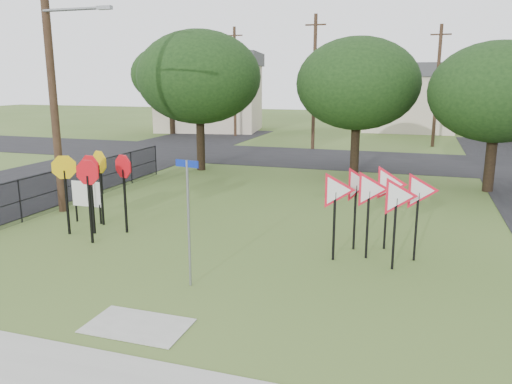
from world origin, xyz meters
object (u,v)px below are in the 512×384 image
stop_sign_cluster (94,175)px  info_board (87,195)px  street_name_sign (188,215)px  yield_sign_cluster (377,193)px

stop_sign_cluster → info_board: size_ratio=1.76×
stop_sign_cluster → info_board: 1.64m
street_name_sign → yield_sign_cluster: street_name_sign is taller
stop_sign_cluster → info_board: (-1.00, 0.93, -0.91)m
stop_sign_cluster → yield_sign_cluster: (8.48, 0.48, -0.06)m
stop_sign_cluster → yield_sign_cluster: 8.49m
street_name_sign → info_board: (-5.56, 3.74, -0.76)m
yield_sign_cluster → info_board: yield_sign_cluster is taller
stop_sign_cluster → info_board: bearing=137.1°
street_name_sign → yield_sign_cluster: (3.93, 3.28, 0.09)m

